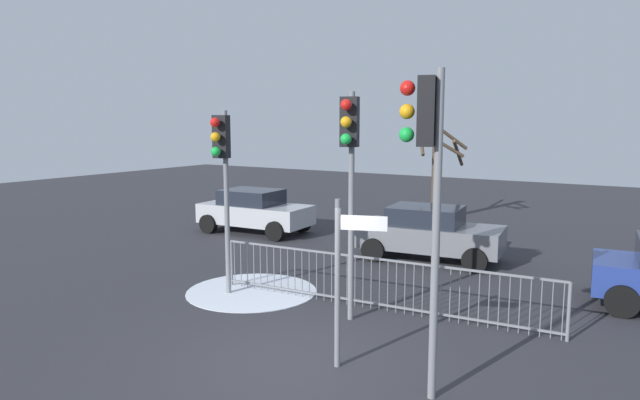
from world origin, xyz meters
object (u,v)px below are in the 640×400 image
(traffic_light_foreground_right, at_px, (427,161))
(car_grey_trailing, at_px, (429,232))
(car_silver_near, at_px, (254,210))
(bare_tree_left, at_px, (438,166))
(direction_sign_post, at_px, (342,274))
(traffic_light_mid_left, at_px, (350,155))
(traffic_light_rear_right, at_px, (222,161))

(traffic_light_foreground_right, bearing_deg, car_grey_trailing, 3.75)
(traffic_light_foreground_right, height_order, car_silver_near, traffic_light_foreground_right)
(bare_tree_left, bearing_deg, direction_sign_post, -75.76)
(traffic_light_foreground_right, relative_size, bare_tree_left, 1.13)
(traffic_light_mid_left, relative_size, direction_sign_post, 1.64)
(traffic_light_foreground_right, bearing_deg, traffic_light_rear_right, 52.47)
(bare_tree_left, bearing_deg, car_silver_near, -128.83)
(traffic_light_rear_right, bearing_deg, traffic_light_mid_left, 167.02)
(traffic_light_rear_right, distance_m, direction_sign_post, 4.60)
(direction_sign_post, bearing_deg, traffic_light_rear_right, 136.42)
(traffic_light_foreground_right, height_order, direction_sign_post, traffic_light_foreground_right)
(traffic_light_foreground_right, distance_m, car_grey_trailing, 8.33)
(car_silver_near, height_order, bare_tree_left, bare_tree_left)
(traffic_light_rear_right, bearing_deg, direction_sign_post, 142.77)
(car_grey_trailing, bearing_deg, traffic_light_mid_left, -91.31)
(traffic_light_foreground_right, bearing_deg, bare_tree_left, 2.98)
(car_grey_trailing, relative_size, car_silver_near, 1.02)
(traffic_light_mid_left, distance_m, direction_sign_post, 2.61)
(traffic_light_foreground_right, xyz_separation_m, bare_tree_left, (-4.76, 13.48, -1.15))
(traffic_light_mid_left, bearing_deg, bare_tree_left, -91.94)
(traffic_light_rear_right, height_order, car_silver_near, traffic_light_rear_right)
(traffic_light_mid_left, bearing_deg, traffic_light_foreground_right, 123.83)
(traffic_light_foreground_right, relative_size, traffic_light_mid_left, 1.03)
(direction_sign_post, relative_size, bare_tree_left, 0.67)
(traffic_light_rear_right, bearing_deg, bare_tree_left, -105.65)
(traffic_light_mid_left, xyz_separation_m, car_silver_near, (-6.94, 5.90, -2.40))
(traffic_light_foreground_right, distance_m, traffic_light_rear_right, 5.76)
(traffic_light_rear_right, height_order, bare_tree_left, traffic_light_rear_right)
(traffic_light_mid_left, distance_m, car_silver_near, 9.42)
(traffic_light_foreground_right, bearing_deg, car_silver_near, 32.74)
(traffic_light_mid_left, bearing_deg, traffic_light_rear_right, -14.57)
(traffic_light_foreground_right, xyz_separation_m, traffic_light_rear_right, (-5.37, 2.07, -0.33))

